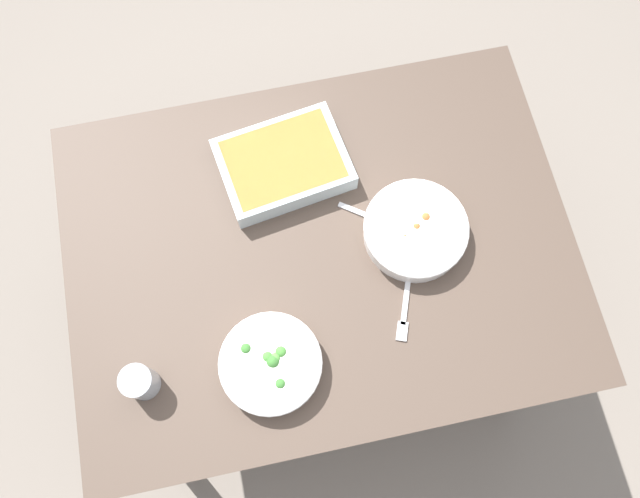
{
  "coord_description": "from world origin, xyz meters",
  "views": [
    {
      "loc": [
        -0.09,
        -0.44,
        2.16
      ],
      "look_at": [
        0.0,
        0.0,
        0.74
      ],
      "focal_mm": 35.47,
      "sensor_mm": 36.0,
      "label": 1
    }
  ],
  "objects_px": {
    "stew_bowl": "(415,230)",
    "spoon_by_stew": "(382,222)",
    "broccoli_bowl": "(271,364)",
    "fork_on_table": "(405,309)",
    "drink_cup": "(140,382)",
    "baking_dish": "(283,164)"
  },
  "relations": [
    {
      "from": "baking_dish",
      "to": "spoon_by_stew",
      "type": "bearing_deg",
      "value": -42.1
    },
    {
      "from": "spoon_by_stew",
      "to": "drink_cup",
      "type": "bearing_deg",
      "value": -156.44
    },
    {
      "from": "stew_bowl",
      "to": "drink_cup",
      "type": "relative_size",
      "value": 2.89
    },
    {
      "from": "stew_bowl",
      "to": "drink_cup",
      "type": "height_order",
      "value": "drink_cup"
    },
    {
      "from": "fork_on_table",
      "to": "spoon_by_stew",
      "type": "bearing_deg",
      "value": 90.16
    },
    {
      "from": "fork_on_table",
      "to": "drink_cup",
      "type": "bearing_deg",
      "value": -175.68
    },
    {
      "from": "baking_dish",
      "to": "spoon_by_stew",
      "type": "relative_size",
      "value": 2.15
    },
    {
      "from": "spoon_by_stew",
      "to": "fork_on_table",
      "type": "xyz_separation_m",
      "value": [
        0.0,
        -0.22,
        -0.0
      ]
    },
    {
      "from": "broccoli_bowl",
      "to": "spoon_by_stew",
      "type": "xyz_separation_m",
      "value": [
        0.32,
        0.28,
        -0.02
      ]
    },
    {
      "from": "stew_bowl",
      "to": "baking_dish",
      "type": "distance_m",
      "value": 0.35
    },
    {
      "from": "stew_bowl",
      "to": "spoon_by_stew",
      "type": "xyz_separation_m",
      "value": [
        -0.07,
        0.05,
        -0.03
      ]
    },
    {
      "from": "drink_cup",
      "to": "spoon_by_stew",
      "type": "bearing_deg",
      "value": 23.56
    },
    {
      "from": "broccoli_bowl",
      "to": "baking_dish",
      "type": "relative_size",
      "value": 0.69
    },
    {
      "from": "broccoli_bowl",
      "to": "fork_on_table",
      "type": "bearing_deg",
      "value": 11.19
    },
    {
      "from": "broccoli_bowl",
      "to": "fork_on_table",
      "type": "height_order",
      "value": "broccoli_bowl"
    },
    {
      "from": "stew_bowl",
      "to": "spoon_by_stew",
      "type": "bearing_deg",
      "value": 144.61
    },
    {
      "from": "stew_bowl",
      "to": "fork_on_table",
      "type": "relative_size",
      "value": 1.43
    },
    {
      "from": "stew_bowl",
      "to": "drink_cup",
      "type": "xyz_separation_m",
      "value": [
        -0.67,
        -0.22,
        0.01
      ]
    },
    {
      "from": "stew_bowl",
      "to": "baking_dish",
      "type": "xyz_separation_m",
      "value": [
        -0.27,
        0.23,
        0.0
      ]
    },
    {
      "from": "broccoli_bowl",
      "to": "fork_on_table",
      "type": "xyz_separation_m",
      "value": [
        0.32,
        0.06,
        -0.03
      ]
    },
    {
      "from": "stew_bowl",
      "to": "drink_cup",
      "type": "distance_m",
      "value": 0.7
    },
    {
      "from": "stew_bowl",
      "to": "spoon_by_stew",
      "type": "height_order",
      "value": "stew_bowl"
    }
  ]
}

